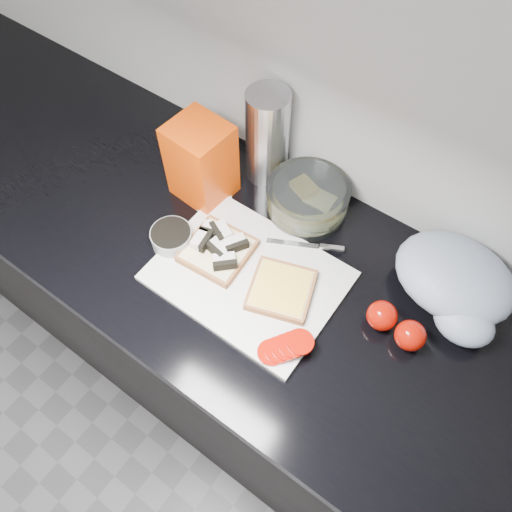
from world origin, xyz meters
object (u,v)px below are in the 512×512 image
Objects in this scene: glass_bowl at (308,199)px; steel_canister at (267,137)px; cutting_board at (248,276)px; bread_bag at (201,162)px.

glass_bowl is 0.17m from steel_canister.
steel_canister is (-0.15, 0.28, 0.12)m from cutting_board.
glass_bowl is at bearing -15.51° from steel_canister.
glass_bowl is at bearing 26.62° from bread_bag.
cutting_board is 0.33m from steel_canister.
glass_bowl is 0.26m from bread_bag.
bread_bag reaches higher than glass_bowl.
glass_bowl reaches higher than cutting_board.
steel_canister is at bearing 117.61° from cutting_board.
bread_bag is 0.83× the size of steel_canister.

